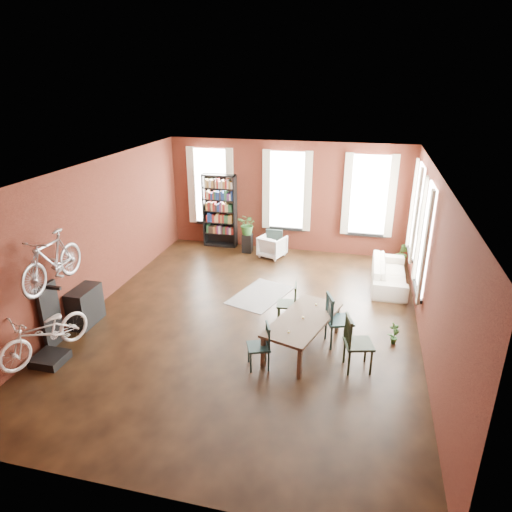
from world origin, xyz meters
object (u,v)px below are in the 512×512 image
(plant_stand, at_px, (247,243))
(bicycle_floor, at_px, (41,312))
(dining_chair_b, at_px, (287,304))
(white_armchair, at_px, (272,245))
(cream_sofa, at_px, (390,269))
(console_table, at_px, (85,306))
(dining_table, at_px, (303,333))
(bookshelf, at_px, (220,211))
(dining_chair_c, at_px, (359,344))
(dining_chair_a, at_px, (258,346))
(dining_chair_d, at_px, (339,320))
(bike_trainer, at_px, (50,359))

(plant_stand, xyz_separation_m, bicycle_floor, (-2.07, -6.27, 0.76))
(dining_chair_b, xyz_separation_m, plant_stand, (-1.86, 3.81, -0.16))
(white_armchair, xyz_separation_m, cream_sofa, (3.22, -1.17, 0.06))
(dining_chair_b, bearing_deg, white_armchair, -170.22)
(white_armchair, bearing_deg, console_table, 76.30)
(cream_sofa, height_order, bicycle_floor, bicycle_floor)
(console_table, distance_m, plant_stand, 5.33)
(dining_table, bearing_deg, bookshelf, 139.69)
(dining_chair_c, distance_m, white_armchair, 5.59)
(cream_sofa, height_order, console_table, cream_sofa)
(dining_chair_b, height_order, console_table, dining_chair_b)
(cream_sofa, distance_m, console_table, 7.15)
(dining_chair_a, height_order, dining_chair_d, dining_chair_d)
(bike_trainer, relative_size, bicycle_floor, 0.31)
(bookshelf, height_order, bicycle_floor, bookshelf)
(dining_table, xyz_separation_m, bookshelf, (-3.27, 5.07, 0.78))
(dining_chair_c, bearing_deg, plant_stand, 18.12)
(dining_chair_b, relative_size, dining_chair_d, 0.84)
(white_armchair, relative_size, bicycle_floor, 0.39)
(dining_chair_c, height_order, plant_stand, dining_chair_c)
(console_table, xyz_separation_m, bicycle_floor, (0.16, -1.43, 0.63))
(plant_stand, height_order, bicycle_floor, bicycle_floor)
(dining_chair_a, height_order, dining_chair_c, dining_chair_c)
(dining_chair_d, bearing_deg, dining_chair_c, -173.11)
(bike_trainer, bearing_deg, dining_chair_a, 12.03)
(dining_chair_c, bearing_deg, dining_chair_a, 86.75)
(plant_stand, bearing_deg, console_table, -114.68)
(bookshelf, relative_size, bicycle_floor, 1.26)
(dining_chair_a, distance_m, dining_chair_d, 1.73)
(dining_chair_a, relative_size, dining_chair_d, 0.81)
(dining_chair_a, xyz_separation_m, console_table, (-3.88, 0.65, -0.02))
(cream_sofa, distance_m, bicycle_floor, 7.85)
(dining_chair_b, distance_m, cream_sofa, 3.27)
(cream_sofa, xyz_separation_m, bicycle_floor, (-6.07, -4.93, 0.63))
(dining_table, distance_m, plant_stand, 5.25)
(console_table, bearing_deg, dining_table, 1.65)
(bike_trainer, bearing_deg, console_table, 96.55)
(dining_chair_a, xyz_separation_m, cream_sofa, (2.35, 4.15, -0.01))
(dining_chair_c, distance_m, dining_chair_d, 0.84)
(bookshelf, relative_size, cream_sofa, 1.06)
(bike_trainer, bearing_deg, plant_stand, 71.85)
(cream_sofa, bearing_deg, plant_stand, 71.47)
(bicycle_floor, bearing_deg, dining_table, 38.56)
(dining_table, height_order, white_armchair, white_armchair)
(dining_table, bearing_deg, dining_chair_b, 134.30)
(bike_trainer, xyz_separation_m, bicycle_floor, (-0.01, 0.01, 0.95))
(dining_table, height_order, bike_trainer, dining_table)
(white_armchair, bearing_deg, dining_chair_c, 136.63)
(dining_table, height_order, dining_chair_a, dining_chair_a)
(console_table, bearing_deg, white_armchair, 57.21)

